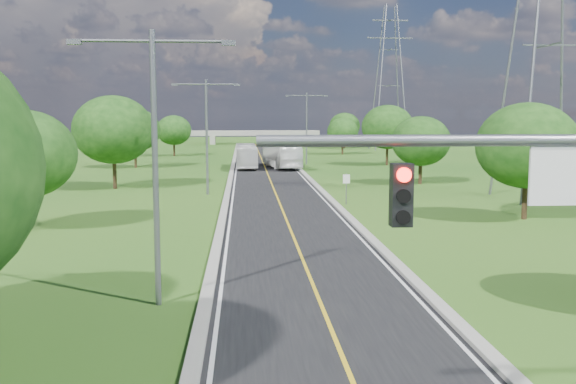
# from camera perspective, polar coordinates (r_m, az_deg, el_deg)

# --- Properties ---
(ground) EXTENTS (260.00, 260.00, 0.00)m
(ground) POSITION_cam_1_polar(r_m,az_deg,el_deg) (71.79, -1.72, 1.31)
(ground) COLOR #214E16
(ground) RESTS_ON ground
(road) EXTENTS (8.00, 150.00, 0.06)m
(road) POSITION_cam_1_polar(r_m,az_deg,el_deg) (77.76, -1.89, 1.77)
(road) COLOR black
(road) RESTS_ON ground
(curb_left) EXTENTS (0.50, 150.00, 0.22)m
(curb_left) POSITION_cam_1_polar(r_m,az_deg,el_deg) (77.71, -5.03, 1.80)
(curb_left) COLOR gray
(curb_left) RESTS_ON ground
(curb_right) EXTENTS (0.50, 150.00, 0.22)m
(curb_right) POSITION_cam_1_polar(r_m,az_deg,el_deg) (78.02, 1.23, 1.85)
(curb_right) COLOR gray
(curb_right) RESTS_ON ground
(speed_limit_sign) EXTENTS (0.55, 0.09, 2.40)m
(speed_limit_sign) POSITION_cam_1_polar(r_m,az_deg,el_deg) (50.31, 5.21, 0.71)
(speed_limit_sign) COLOR slate
(speed_limit_sign) RESTS_ON ground
(overpass) EXTENTS (30.00, 3.00, 3.20)m
(overpass) POSITION_cam_1_polar(r_m,az_deg,el_deg) (151.49, -2.92, 5.18)
(overpass) COLOR gray
(overpass) RESTS_ON ground
(streetlight_near_left) EXTENTS (5.90, 0.25, 10.00)m
(streetlight_near_left) POSITION_cam_1_polar(r_m,az_deg,el_deg) (23.63, -11.77, 4.15)
(streetlight_near_left) COLOR slate
(streetlight_near_left) RESTS_ON ground
(streetlight_mid_left) EXTENTS (5.90, 0.25, 10.00)m
(streetlight_mid_left) POSITION_cam_1_polar(r_m,az_deg,el_deg) (56.49, -7.25, 5.78)
(streetlight_mid_left) COLOR slate
(streetlight_mid_left) RESTS_ON ground
(streetlight_far_right) EXTENTS (5.90, 0.25, 10.00)m
(streetlight_far_right) POSITION_cam_1_polar(r_m,az_deg,el_deg) (89.83, 1.66, 6.24)
(streetlight_far_right) COLOR slate
(streetlight_far_right) RESTS_ON ground
(power_tower_near) EXTENTS (9.00, 6.40, 28.00)m
(power_tower_near) POSITION_cam_1_polar(r_m,az_deg,el_deg) (57.49, 22.26, 13.40)
(power_tower_near) COLOR slate
(power_tower_near) RESTS_ON ground
(power_tower_far) EXTENTS (9.00, 6.40, 28.00)m
(power_tower_far) POSITION_cam_1_polar(r_m,az_deg,el_deg) (129.82, 8.99, 9.93)
(power_tower_far) COLOR slate
(power_tower_far) RESTS_ON ground
(tree_lb) EXTENTS (6.30, 6.30, 7.33)m
(tree_lb) POSITION_cam_1_polar(r_m,az_deg,el_deg) (41.61, -22.49, 3.12)
(tree_lb) COLOR black
(tree_lb) RESTS_ON ground
(tree_lc) EXTENTS (7.56, 7.56, 8.79)m
(tree_lc) POSITION_cam_1_polar(r_m,az_deg,el_deg) (62.61, -15.27, 5.36)
(tree_lc) COLOR black
(tree_lc) RESTS_ON ground
(tree_ld) EXTENTS (6.72, 6.72, 7.82)m
(tree_ld) POSITION_cam_1_polar(r_m,az_deg,el_deg) (86.59, -13.47, 5.37)
(tree_ld) COLOR black
(tree_ld) RESTS_ON ground
(tree_le) EXTENTS (5.88, 5.88, 6.84)m
(tree_le) POSITION_cam_1_polar(r_m,az_deg,el_deg) (110.05, -10.12, 5.43)
(tree_le) COLOR black
(tree_le) RESTS_ON ground
(tree_rb) EXTENTS (6.72, 6.72, 7.82)m
(tree_rb) POSITION_cam_1_polar(r_m,az_deg,el_deg) (45.51, 20.49, 3.88)
(tree_rb) COLOR black
(tree_rb) RESTS_ON ground
(tree_rc) EXTENTS (5.88, 5.88, 6.84)m
(tree_rc) POSITION_cam_1_polar(r_m,az_deg,el_deg) (65.90, 11.74, 4.45)
(tree_rc) COLOR black
(tree_rc) RESTS_ON ground
(tree_rd) EXTENTS (7.14, 7.14, 8.30)m
(tree_rd) POSITION_cam_1_polar(r_m,az_deg,el_deg) (89.62, 8.84, 5.73)
(tree_rd) COLOR black
(tree_rd) RESTS_ON ground
(tree_re) EXTENTS (5.46, 5.46, 6.35)m
(tree_re) POSITION_cam_1_polar(r_m,az_deg,el_deg) (112.77, 4.88, 5.38)
(tree_re) COLOR black
(tree_re) RESTS_ON ground
(tree_rf) EXTENTS (6.30, 6.30, 7.33)m
(tree_rf) POSITION_cam_1_polar(r_m,az_deg,el_deg) (133.05, 5.05, 5.88)
(tree_rf) COLOR black
(tree_rf) RESTS_ON ground
(bus_outbound) EXTENTS (4.63, 12.32, 3.35)m
(bus_outbound) POSITION_cam_1_polar(r_m,az_deg,el_deg) (83.67, -0.58, 3.31)
(bus_outbound) COLOR white
(bus_outbound) RESTS_ON road
(bus_inbound) EXTENTS (2.74, 11.22, 3.12)m
(bus_inbound) POSITION_cam_1_polar(r_m,az_deg,el_deg) (83.79, -3.70, 3.22)
(bus_inbound) COLOR silver
(bus_inbound) RESTS_ON road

